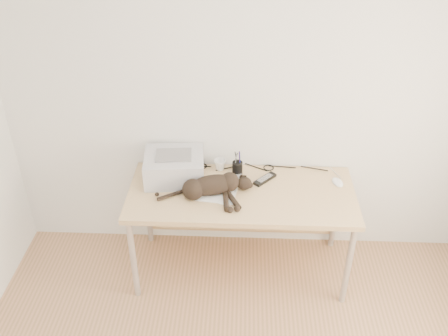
{
  "coord_description": "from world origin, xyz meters",
  "views": [
    {
      "loc": [
        -0.0,
        -1.45,
        2.82
      ],
      "look_at": [
        -0.12,
        1.34,
        0.97
      ],
      "focal_mm": 40.0,
      "sensor_mm": 36.0,
      "label": 1
    }
  ],
  "objects_px": {
    "printer": "(174,167)",
    "cat": "(210,187)",
    "pen_cup": "(237,168)",
    "mug": "(220,165)",
    "mouse": "(338,181)",
    "desk": "(241,200)"
  },
  "relations": [
    {
      "from": "cat",
      "to": "mouse",
      "type": "relative_size",
      "value": 5.61
    },
    {
      "from": "pen_cup",
      "to": "mouse",
      "type": "distance_m",
      "value": 0.73
    },
    {
      "from": "cat",
      "to": "pen_cup",
      "type": "relative_size",
      "value": 3.47
    },
    {
      "from": "desk",
      "to": "printer",
      "type": "xyz_separation_m",
      "value": [
        -0.49,
        0.07,
        0.23
      ]
    },
    {
      "from": "desk",
      "to": "mouse",
      "type": "xyz_separation_m",
      "value": [
        0.69,
        0.05,
        0.15
      ]
    },
    {
      "from": "mug",
      "to": "pen_cup",
      "type": "bearing_deg",
      "value": -23.19
    },
    {
      "from": "printer",
      "to": "cat",
      "type": "bearing_deg",
      "value": -36.07
    },
    {
      "from": "printer",
      "to": "mouse",
      "type": "xyz_separation_m",
      "value": [
        1.18,
        -0.02,
        -0.08
      ]
    },
    {
      "from": "printer",
      "to": "mug",
      "type": "xyz_separation_m",
      "value": [
        0.32,
        0.12,
        -0.06
      ]
    },
    {
      "from": "desk",
      "to": "pen_cup",
      "type": "xyz_separation_m",
      "value": [
        -0.04,
        0.14,
        0.19
      ]
    },
    {
      "from": "pen_cup",
      "to": "mouse",
      "type": "xyz_separation_m",
      "value": [
        0.73,
        -0.09,
        -0.03
      ]
    },
    {
      "from": "cat",
      "to": "mouse",
      "type": "distance_m",
      "value": 0.93
    },
    {
      "from": "desk",
      "to": "mug",
      "type": "distance_m",
      "value": 0.31
    },
    {
      "from": "cat",
      "to": "pen_cup",
      "type": "distance_m",
      "value": 0.32
    },
    {
      "from": "printer",
      "to": "mug",
      "type": "height_order",
      "value": "printer"
    },
    {
      "from": "printer",
      "to": "pen_cup",
      "type": "height_order",
      "value": "printer"
    },
    {
      "from": "printer",
      "to": "mug",
      "type": "relative_size",
      "value": 5.05
    },
    {
      "from": "desk",
      "to": "mug",
      "type": "relative_size",
      "value": 17.79
    },
    {
      "from": "mug",
      "to": "mouse",
      "type": "relative_size",
      "value": 0.75
    },
    {
      "from": "cat",
      "to": "pen_cup",
      "type": "bearing_deg",
      "value": 37.98
    },
    {
      "from": "printer",
      "to": "mug",
      "type": "bearing_deg",
      "value": 20.68
    },
    {
      "from": "printer",
      "to": "mouse",
      "type": "bearing_deg",
      "value": -0.93
    }
  ]
}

